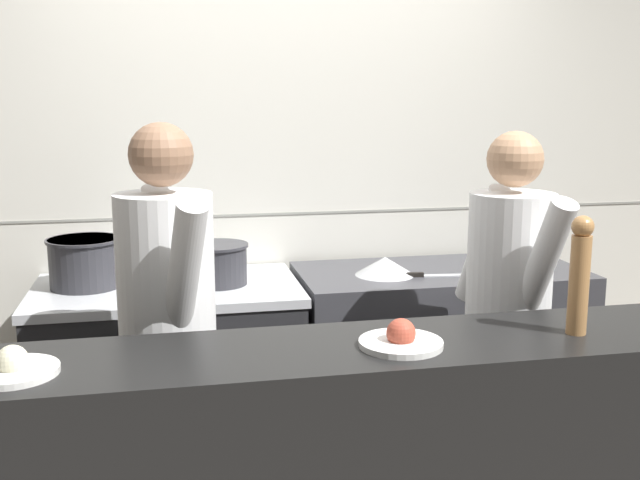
# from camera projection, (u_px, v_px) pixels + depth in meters

# --- Properties ---
(wall_back_tiled) EXTENTS (8.00, 0.06, 2.60)m
(wall_back_tiled) POSITION_uv_depth(u_px,v_px,m) (283.00, 183.00, 3.78)
(wall_back_tiled) COLOR silver
(wall_back_tiled) RESTS_ON ground_plane
(oven_range) EXTENTS (1.18, 0.71, 0.90)m
(oven_range) POSITION_uv_depth(u_px,v_px,m) (171.00, 380.00, 3.44)
(oven_range) COLOR #232326
(oven_range) RESTS_ON ground_plane
(prep_counter) EXTENTS (1.37, 0.65, 0.91)m
(prep_counter) POSITION_uv_depth(u_px,v_px,m) (438.00, 360.00, 3.70)
(prep_counter) COLOR #38383D
(prep_counter) RESTS_ON ground_plane
(stock_pot) EXTENTS (0.33, 0.33, 0.22)m
(stock_pot) POSITION_uv_depth(u_px,v_px,m) (85.00, 261.00, 3.31)
(stock_pot) COLOR #2D2D33
(stock_pot) RESTS_ON oven_range
(sauce_pot) EXTENTS (0.28, 0.28, 0.18)m
(sauce_pot) POSITION_uv_depth(u_px,v_px,m) (217.00, 263.00, 3.37)
(sauce_pot) COLOR #2D2D33
(sauce_pot) RESTS_ON oven_range
(mixing_bowl_steel) EXTENTS (0.28, 0.28, 0.09)m
(mixing_bowl_steel) POSITION_uv_depth(u_px,v_px,m) (385.00, 266.00, 3.50)
(mixing_bowl_steel) COLOR #B7BABF
(mixing_bowl_steel) RESTS_ON prep_counter
(chefs_knife) EXTENTS (0.34, 0.07, 0.02)m
(chefs_knife) POSITION_uv_depth(u_px,v_px,m) (429.00, 275.00, 3.47)
(chefs_knife) COLOR #B7BABF
(chefs_knife) RESTS_ON prep_counter
(plated_dish_main) EXTENTS (0.23, 0.23, 0.08)m
(plated_dish_main) POSITION_uv_depth(u_px,v_px,m) (13.00, 368.00, 1.94)
(plated_dish_main) COLOR white
(plated_dish_main) RESTS_ON pass_counter
(plated_dish_appetiser) EXTENTS (0.25, 0.25, 0.09)m
(plated_dish_appetiser) POSITION_uv_depth(u_px,v_px,m) (401.00, 340.00, 2.16)
(plated_dish_appetiser) COLOR white
(plated_dish_appetiser) RESTS_ON pass_counter
(pepper_mill) EXTENTS (0.07, 0.07, 0.37)m
(pepper_mill) POSITION_uv_depth(u_px,v_px,m) (580.00, 273.00, 2.25)
(pepper_mill) COLOR #AD7A47
(pepper_mill) RESTS_ON pass_counter
(chef_head_cook) EXTENTS (0.42, 0.72, 1.65)m
(chef_head_cook) POSITION_uv_depth(u_px,v_px,m) (168.00, 333.00, 2.62)
(chef_head_cook) COLOR black
(chef_head_cook) RESTS_ON ground_plane
(chef_sous) EXTENTS (0.37, 0.70, 1.61)m
(chef_sous) POSITION_uv_depth(u_px,v_px,m) (507.00, 315.00, 2.92)
(chef_sous) COLOR black
(chef_sous) RESTS_ON ground_plane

